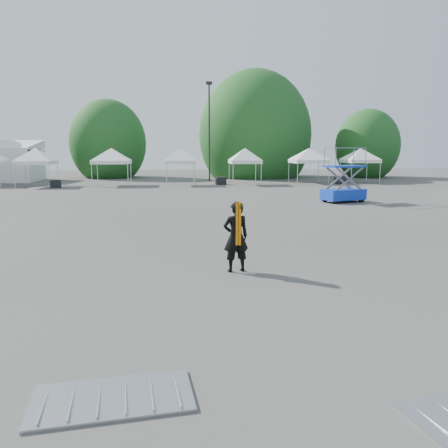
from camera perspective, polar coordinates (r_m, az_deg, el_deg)
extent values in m
plane|color=#474442|center=(12.80, -2.46, -4.52)|extent=(120.00, 120.00, 0.00)
cylinder|color=black|center=(44.59, -1.93, 11.68)|extent=(0.16, 0.16, 9.50)
cube|color=black|center=(45.03, -1.97, 17.93)|extent=(0.60, 0.25, 0.30)
cylinder|color=#382314|center=(52.89, -14.76, 7.13)|extent=(0.36, 0.36, 2.27)
ellipsoid|color=#1E561C|center=(52.86, -14.89, 10.17)|extent=(4.16, 4.16, 4.78)
cylinder|color=#382314|center=(52.37, 4.01, 7.69)|extent=(0.36, 0.36, 2.80)
ellipsoid|color=#1E561C|center=(52.37, 4.06, 11.46)|extent=(5.12, 5.12, 5.89)
cylinder|color=#382314|center=(54.50, 18.07, 6.95)|extent=(0.36, 0.36, 2.10)
ellipsoid|color=#1E561C|center=(54.46, 18.21, 9.67)|extent=(3.84, 3.84, 4.42)
cylinder|color=silver|center=(42.29, -27.22, 5.67)|extent=(0.06, 0.06, 2.00)
cylinder|color=silver|center=(44.76, -26.07, 5.91)|extent=(0.06, 0.06, 2.00)
cylinder|color=silver|center=(40.44, -25.70, 5.65)|extent=(0.06, 0.06, 2.00)
cylinder|color=silver|center=(39.63, -21.83, 5.85)|extent=(0.06, 0.06, 2.00)
cylinder|color=silver|center=(43.10, -24.52, 5.92)|extent=(0.06, 0.06, 2.00)
cylinder|color=silver|center=(42.35, -20.88, 6.10)|extent=(0.06, 0.06, 2.00)
cube|color=white|center=(41.31, -23.33, 7.38)|extent=(3.01, 3.01, 0.30)
pyramid|color=white|center=(41.30, -23.45, 9.11)|extent=(4.25, 4.25, 1.10)
cylinder|color=silver|center=(39.41, -16.88, 6.10)|extent=(0.06, 0.06, 2.00)
cylinder|color=silver|center=(39.01, -12.44, 6.26)|extent=(0.06, 0.06, 2.00)
cylinder|color=silver|center=(42.41, -16.19, 6.35)|extent=(0.06, 0.06, 2.00)
cylinder|color=silver|center=(42.04, -12.06, 6.49)|extent=(0.06, 0.06, 2.00)
cube|color=white|center=(40.65, -14.46, 7.83)|extent=(3.25, 3.25, 0.30)
pyramid|color=white|center=(40.64, -14.53, 9.59)|extent=(4.59, 4.59, 1.10)
cylinder|color=silver|center=(38.80, -7.50, 6.38)|extent=(0.06, 0.06, 2.00)
cylinder|color=silver|center=(38.86, -3.82, 6.45)|extent=(0.06, 0.06, 2.00)
cylinder|color=silver|center=(41.28, -7.48, 6.57)|extent=(0.06, 0.06, 2.00)
cylinder|color=silver|center=(41.33, -4.01, 6.63)|extent=(0.06, 0.06, 2.00)
cube|color=white|center=(40.00, -5.73, 8.06)|extent=(2.68, 2.68, 0.30)
pyramid|color=white|center=(39.99, -5.76, 9.85)|extent=(3.80, 3.80, 1.10)
cylinder|color=silver|center=(38.94, 1.19, 6.47)|extent=(0.06, 0.06, 2.00)
cylinder|color=silver|center=(39.38, 4.87, 6.47)|extent=(0.06, 0.06, 2.00)
cylinder|color=silver|center=(41.45, 0.69, 6.66)|extent=(0.06, 0.06, 2.00)
cylinder|color=silver|center=(41.87, 4.16, 6.67)|extent=(0.06, 0.06, 2.00)
cube|color=white|center=(40.35, 2.74, 8.11)|extent=(2.74, 2.74, 0.30)
pyramid|color=white|center=(40.33, 2.76, 9.88)|extent=(3.87, 3.87, 1.10)
cylinder|color=silver|center=(41.09, 9.58, 6.50)|extent=(0.06, 0.06, 2.00)
cylinder|color=silver|center=(42.05, 13.55, 6.44)|extent=(0.06, 0.06, 2.00)
cylinder|color=silver|center=(43.99, 8.46, 6.73)|extent=(0.06, 0.06, 2.00)
cylinder|color=silver|center=(44.89, 12.20, 6.67)|extent=(0.06, 0.06, 2.00)
cube|color=white|center=(42.94, 10.99, 8.03)|extent=(3.22, 3.22, 0.30)
pyramid|color=white|center=(42.93, 11.05, 9.70)|extent=(4.55, 4.55, 1.10)
cylinder|color=silver|center=(43.17, 16.30, 6.40)|extent=(0.06, 0.06, 2.00)
cylinder|color=silver|center=(44.37, 19.70, 6.30)|extent=(0.06, 0.06, 2.00)
cylinder|color=silver|center=(45.80, 14.89, 6.62)|extent=(0.06, 0.06, 2.00)
cylinder|color=silver|center=(46.93, 18.14, 6.53)|extent=(0.06, 0.06, 2.00)
cube|color=white|center=(45.01, 17.33, 7.84)|extent=(3.05, 3.05, 0.30)
pyramid|color=white|center=(45.00, 17.41, 9.43)|extent=(4.31, 4.31, 1.10)
imported|color=black|center=(11.25, 1.55, -1.69)|extent=(0.73, 0.54, 1.84)
cube|color=orange|center=(11.01, 1.70, 0.01)|extent=(0.15, 0.02, 1.10)
cube|color=#0D1DAB|center=(27.58, 15.31, 3.76)|extent=(2.81, 1.99, 0.64)
cube|color=#0D1DAB|center=(27.47, 15.47, 7.28)|extent=(2.69, 1.90, 0.11)
cylinder|color=black|center=(26.60, 14.44, 2.97)|extent=(0.41, 0.27, 0.38)
cylinder|color=black|center=(27.84, 17.50, 3.11)|extent=(0.41, 0.27, 0.38)
cylinder|color=black|center=(27.42, 13.05, 3.21)|extent=(0.41, 0.27, 0.38)
cylinder|color=black|center=(28.62, 16.08, 3.35)|extent=(0.41, 0.27, 0.38)
cube|color=#A0A3A8|center=(6.12, -14.30, -21.15)|extent=(2.09, 1.19, 0.05)
cube|color=black|center=(39.57, -21.16, 4.91)|extent=(1.03, 0.93, 0.66)
cube|color=black|center=(40.40, -0.44, 5.66)|extent=(1.03, 0.87, 0.70)
cube|color=black|center=(42.39, 14.99, 5.58)|extent=(1.08, 0.88, 0.78)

